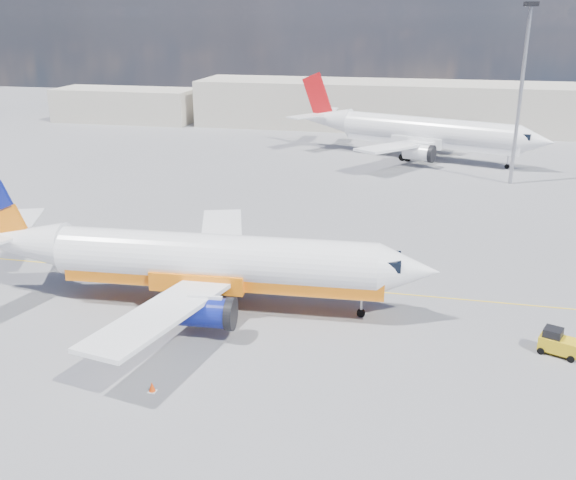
% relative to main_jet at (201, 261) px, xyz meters
% --- Properties ---
extents(ground, '(240.00, 240.00, 0.00)m').
position_rel_main_jet_xyz_m(ground, '(3.53, 1.93, -3.37)').
color(ground, slate).
rests_on(ground, ground).
extents(taxi_line, '(70.00, 0.15, 0.01)m').
position_rel_main_jet_xyz_m(taxi_line, '(3.53, 4.93, -3.37)').
color(taxi_line, yellow).
rests_on(taxi_line, ground).
extents(terminal_main, '(70.00, 14.00, 8.00)m').
position_rel_main_jet_xyz_m(terminal_main, '(8.53, 76.93, 0.63)').
color(terminal_main, beige).
rests_on(terminal_main, ground).
extents(terminal_annex, '(26.00, 10.00, 6.00)m').
position_rel_main_jet_xyz_m(terminal_annex, '(-41.47, 73.93, -0.37)').
color(terminal_annex, beige).
rests_on(terminal_annex, ground).
extents(main_jet, '(33.40, 26.38, 10.12)m').
position_rel_main_jet_xyz_m(main_jet, '(0.00, 0.00, 0.00)').
color(main_jet, white).
rests_on(main_jet, ground).
extents(second_jet, '(36.65, 27.82, 11.14)m').
position_rel_main_jet_xyz_m(second_jet, '(13.54, 52.19, 0.34)').
color(second_jet, white).
rests_on(second_jet, ground).
extents(gse_tug, '(2.52, 2.07, 1.59)m').
position_rel_main_jet_xyz_m(gse_tug, '(23.14, -1.85, -2.62)').
color(gse_tug, black).
rests_on(gse_tug, ground).
extents(traffic_cone, '(0.43, 0.43, 0.60)m').
position_rel_main_jet_xyz_m(traffic_cone, '(0.95, -10.94, -3.08)').
color(traffic_cone, white).
rests_on(traffic_cone, ground).
extents(floodlight_mast, '(1.50, 1.50, 20.58)m').
position_rel_main_jet_xyz_m(floodlight_mast, '(24.65, 40.26, 8.96)').
color(floodlight_mast, '#9B9AA2').
rests_on(floodlight_mast, ground).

